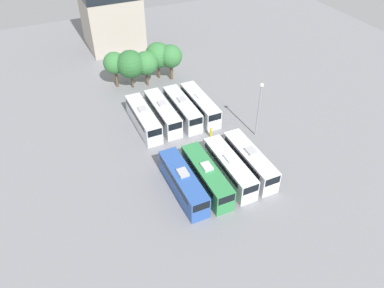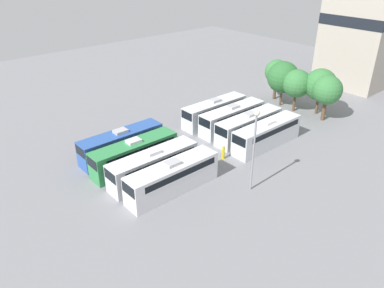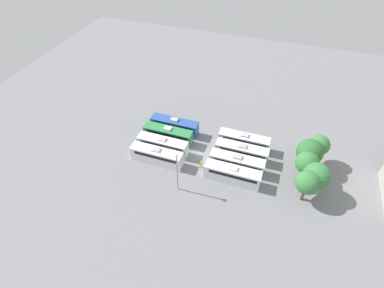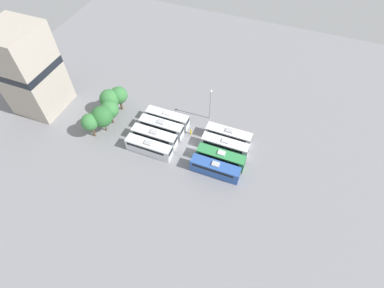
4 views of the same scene
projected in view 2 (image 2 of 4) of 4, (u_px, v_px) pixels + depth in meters
ground_plane at (196, 151)px, 47.70m from camera, size 121.75×121.75×0.00m
bus_0 at (122, 143)px, 45.75m from camera, size 2.55×10.73×3.61m
bus_1 at (135, 154)px, 43.44m from camera, size 2.55×10.73×3.61m
bus_2 at (154, 165)px, 41.21m from camera, size 2.55×10.73×3.61m
bus_3 at (173, 176)px, 39.09m from camera, size 2.55×10.73×3.61m
bus_4 at (215, 111)px, 54.82m from camera, size 2.55×10.73×3.61m
bus_5 at (232, 117)px, 52.72m from camera, size 2.55×10.73×3.61m
bus_6 at (249, 125)px, 50.35m from camera, size 2.55×10.73×3.61m
bus_7 at (267, 133)px, 48.14m from camera, size 2.55×10.73×3.61m
worker_person at (223, 153)px, 45.59m from camera, size 0.36×0.36×1.80m
light_pole at (255, 139)px, 37.35m from camera, size 0.60×0.60×9.16m
tree_0 at (277, 72)px, 61.99m from camera, size 3.97×3.97×6.77m
tree_1 at (283, 77)px, 59.34m from camera, size 5.04×5.04×7.30m
tree_2 at (297, 84)px, 57.44m from camera, size 4.36×4.36×6.68m
tree_3 at (320, 85)px, 56.35m from camera, size 4.85×4.85×7.13m
tree_4 at (327, 90)px, 54.18m from camera, size 4.30×4.30×6.88m
depot_building at (364, 24)px, 66.37m from camera, size 11.50×11.15×21.65m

